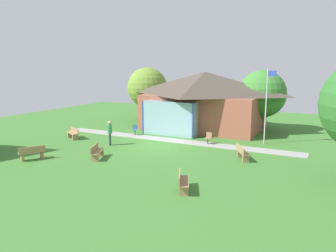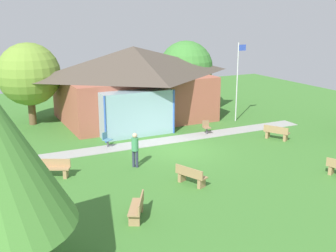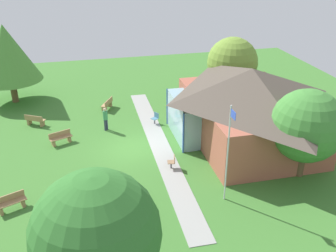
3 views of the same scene
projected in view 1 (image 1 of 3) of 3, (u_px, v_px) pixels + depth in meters
name	position (u px, v px, depth m)	size (l,w,h in m)	color
ground_plane	(160.00, 146.00, 22.42)	(44.00, 44.00, 0.00)	#3D752D
pavilion	(203.00, 99.00, 28.54)	(10.91, 8.74, 5.09)	#A35642
footpath	(171.00, 140.00, 24.08)	(19.18, 1.30, 0.03)	#999993
flagpole	(267.00, 103.00, 22.53)	(0.64, 0.08, 5.40)	silver
bench_front_right	(183.00, 182.00, 14.16)	(1.00, 1.55, 0.84)	#9E7A51
bench_front_center	(97.00, 152.00, 19.18)	(0.97, 1.56, 0.84)	#9E7A51
bench_mid_left	(73.00, 134.00, 24.64)	(1.53, 1.08, 0.84)	#9E7A51
bench_front_left	(32.00, 153.00, 18.98)	(1.12, 1.52, 0.84)	#9E7A51
bench_mid_right	(242.00, 153.00, 18.99)	(1.13, 1.52, 0.84)	#9E7A51
patio_chair_lawn_spare	(208.00, 139.00, 22.85)	(0.51, 0.51, 0.86)	#8C6B4C
patio_chair_west	(135.00, 130.00, 25.88)	(0.61, 0.61, 0.86)	teal
visitor_strolling_lawn	(110.00, 131.00, 22.44)	(0.34, 0.34, 1.74)	#2D3347
tree_behind_pavilion_right	(262.00, 94.00, 27.51)	(4.12, 4.12, 5.26)	brown
tree_behind_pavilion_left	(147.00, 88.00, 32.80)	(4.13, 4.13, 5.48)	brown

